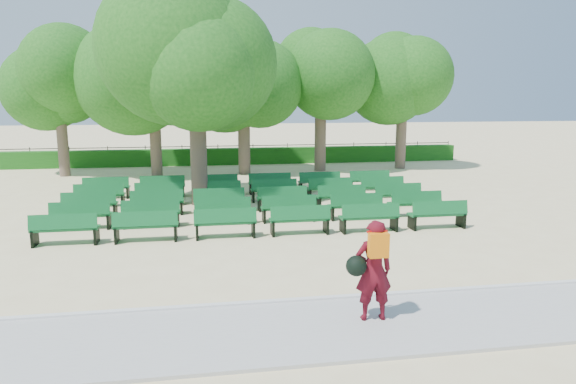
# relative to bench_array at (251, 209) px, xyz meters

# --- Properties ---
(ground) EXTENTS (120.00, 120.00, 0.00)m
(ground) POSITION_rel_bench_array_xyz_m (0.35, -1.63, -0.09)
(ground) COLOR beige
(paving) EXTENTS (30.00, 2.20, 0.06)m
(paving) POSITION_rel_bench_array_xyz_m (0.35, -9.03, -0.06)
(paving) COLOR #AFAEAA
(paving) RESTS_ON ground
(curb) EXTENTS (30.00, 0.12, 0.10)m
(curb) POSITION_rel_bench_array_xyz_m (0.35, -7.88, -0.04)
(curb) COLOR silver
(curb) RESTS_ON ground
(hedge) EXTENTS (26.00, 0.70, 0.90)m
(hedge) POSITION_rel_bench_array_xyz_m (0.35, 12.37, 0.36)
(hedge) COLOR #1C5E18
(hedge) RESTS_ON ground
(fence) EXTENTS (26.00, 0.10, 1.02)m
(fence) POSITION_rel_bench_array_xyz_m (0.35, 12.77, -0.09)
(fence) COLOR black
(fence) RESTS_ON ground
(tree_line) EXTENTS (21.80, 6.80, 7.04)m
(tree_line) POSITION_rel_bench_array_xyz_m (0.35, 8.37, -0.09)
(tree_line) COLOR #23641A
(tree_line) RESTS_ON ground
(bench_array) EXTENTS (1.67, 0.61, 1.04)m
(bench_array) POSITION_rel_bench_array_xyz_m (0.00, 0.00, 0.00)
(bench_array) COLOR #105D29
(bench_array) RESTS_ON ground
(tree_among) EXTENTS (4.96, 4.96, 6.88)m
(tree_among) POSITION_rel_bench_array_xyz_m (-1.67, 1.45, 4.53)
(tree_among) COLOR brown
(tree_among) RESTS_ON ground
(person) EXTENTS (0.80, 0.48, 1.70)m
(person) POSITION_rel_bench_array_xyz_m (1.14, -8.87, 0.85)
(person) COLOR #4F0B15
(person) RESTS_ON ground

